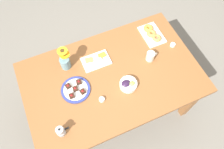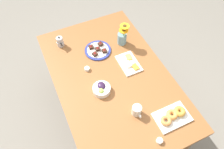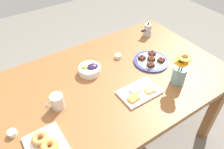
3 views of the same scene
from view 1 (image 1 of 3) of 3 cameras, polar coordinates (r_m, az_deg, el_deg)
The scene contains 11 objects.
ground_plane at distance 2.66m, azimuth -0.00°, elevation -7.90°, with size 6.00×6.00×0.00m, color slate.
dining_table at distance 2.06m, azimuth -0.00°, elevation -1.64°, with size 1.60×1.00×0.74m.
coffee_mug at distance 2.07m, azimuth 10.03°, elevation 4.75°, with size 0.11×0.08×0.09m.
grape_bowl at distance 1.92m, azimuth 4.23°, elevation -2.57°, with size 0.15×0.15×0.07m.
cheese_platter at distance 2.06m, azimuth -4.13°, elevation 3.64°, with size 0.26×0.17×0.03m.
croissant_platter at distance 2.26m, azimuth 10.34°, elevation 10.48°, with size 0.19×0.28×0.05m.
jam_cup_honey at distance 2.23m, azimuth 15.58°, elevation 7.50°, with size 0.05×0.05×0.03m.
jam_cup_berry at distance 1.87m, azimuth -2.68°, elevation -6.54°, with size 0.05×0.05×0.03m.
dessert_plate at distance 1.94m, azimuth -9.48°, elevation -3.90°, with size 0.26×0.26×0.05m.
flower_vase at distance 2.01m, azimuth -12.17°, elevation 3.29°, with size 0.11×0.11×0.23m.
moka_pot at distance 1.80m, azimuth -13.25°, elevation -14.26°, with size 0.11×0.07×0.12m.
Camera 1 is at (-0.37, -0.83, 2.50)m, focal length 35.00 mm.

